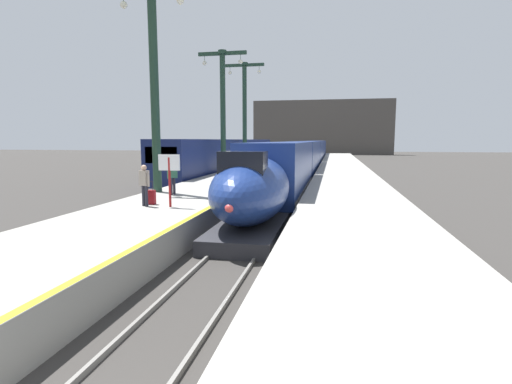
# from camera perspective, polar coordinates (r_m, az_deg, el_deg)

# --- Properties ---
(platform_left) EXTENTS (4.80, 110.00, 1.05)m
(platform_left) POSITION_cam_1_polar(r_m,az_deg,el_deg) (28.08, -3.61, 1.00)
(platform_left) COLOR gray
(platform_left) RESTS_ON ground
(platform_right) EXTENTS (4.80, 110.00, 1.05)m
(platform_right) POSITION_cam_1_polar(r_m,az_deg,el_deg) (27.18, 13.14, 0.60)
(platform_right) COLOR gray
(platform_right) RESTS_ON ground
(platform_left_safety_stripe) EXTENTS (0.20, 107.80, 0.01)m
(platform_left_safety_stripe) POSITION_cam_1_polar(r_m,az_deg,el_deg) (27.54, 0.97, 1.99)
(platform_left_safety_stripe) COLOR yellow
(platform_left_safety_stripe) RESTS_ON platform_left
(rail_main_left) EXTENTS (0.08, 110.00, 0.12)m
(rail_main_left) POSITION_cam_1_polar(r_m,az_deg,el_deg) (30.19, 3.80, 0.57)
(rail_main_left) COLOR slate
(rail_main_left) RESTS_ON ground
(rail_main_right) EXTENTS (0.08, 110.00, 0.12)m
(rail_main_right) POSITION_cam_1_polar(r_m,az_deg,el_deg) (30.04, 6.64, 0.50)
(rail_main_right) COLOR slate
(rail_main_right) RESTS_ON ground
(rail_secondary_left) EXTENTS (0.08, 110.00, 0.12)m
(rail_secondary_left) POSITION_cam_1_polar(r_m,az_deg,el_deg) (32.24, -10.63, 0.90)
(rail_secondary_left) COLOR slate
(rail_secondary_left) RESTS_ON ground
(rail_secondary_right) EXTENTS (0.08, 110.00, 0.12)m
(rail_secondary_right) POSITION_cam_1_polar(r_m,az_deg,el_deg) (31.71, -8.11, 0.85)
(rail_secondary_right) COLOR slate
(rail_secondary_right) RESTS_ON ground
(highspeed_train_main) EXTENTS (2.92, 75.54, 3.60)m
(highspeed_train_main) POSITION_cam_1_polar(r_m,az_deg,el_deg) (48.40, 7.54, 5.43)
(highspeed_train_main) COLOR navy
(highspeed_train_main) RESTS_ON ground
(regional_train_adjacent) EXTENTS (2.85, 36.60, 3.80)m
(regional_train_adjacent) POSITION_cam_1_polar(r_m,az_deg,el_deg) (43.81, -3.64, 5.46)
(regional_train_adjacent) COLOR #141E4C
(regional_train_adjacent) RESTS_ON ground
(station_column_mid) EXTENTS (4.00, 0.68, 10.34)m
(station_column_mid) POSITION_cam_1_polar(r_m,az_deg,el_deg) (21.22, -14.66, 16.69)
(station_column_mid) COLOR #1E3828
(station_column_mid) RESTS_ON platform_left
(station_column_far) EXTENTS (4.00, 0.68, 9.85)m
(station_column_far) POSITION_cam_1_polar(r_m,az_deg,el_deg) (32.88, -4.86, 13.12)
(station_column_far) COLOR #1E3828
(station_column_far) RESTS_ON platform_left
(station_column_distant) EXTENTS (4.00, 0.68, 10.39)m
(station_column_distant) POSITION_cam_1_polar(r_m,az_deg,el_deg) (40.66, -1.67, 12.48)
(station_column_distant) COLOR #1E3828
(station_column_distant) RESTS_ON platform_left
(passenger_near_edge) EXTENTS (0.54, 0.34, 1.69)m
(passenger_near_edge) POSITION_cam_1_polar(r_m,az_deg,el_deg) (16.53, -15.95, 1.39)
(passenger_near_edge) COLOR #23232D
(passenger_near_edge) RESTS_ON platform_left
(passenger_mid_platform) EXTENTS (0.40, 0.48, 1.69)m
(passenger_mid_platform) POSITION_cam_1_polar(r_m,az_deg,el_deg) (19.62, -12.09, 2.45)
(passenger_mid_platform) COLOR #23232D
(passenger_mid_platform) RESTS_ON platform_left
(passenger_far_waiting) EXTENTS (0.57, 0.22, 1.69)m
(passenger_far_waiting) POSITION_cam_1_polar(r_m,az_deg,el_deg) (25.06, -3.19, 3.69)
(passenger_far_waiting) COLOR #23232D
(passenger_far_waiting) RESTS_ON platform_left
(rolling_suitcase) EXTENTS (0.40, 0.22, 0.98)m
(rolling_suitcase) POSITION_cam_1_polar(r_m,az_deg,el_deg) (17.02, -15.12, -0.73)
(rolling_suitcase) COLOR maroon
(rolling_suitcase) RESTS_ON platform_left
(departure_info_board) EXTENTS (0.90, 0.10, 2.12)m
(departure_info_board) POSITION_cam_1_polar(r_m,az_deg,el_deg) (16.03, -12.52, 3.18)
(departure_info_board) COLOR maroon
(departure_info_board) RESTS_ON platform_left
(terminus_back_wall) EXTENTS (36.00, 2.00, 14.00)m
(terminus_back_wall) POSITION_cam_1_polar(r_m,az_deg,el_deg) (104.32, 9.59, 9.27)
(terminus_back_wall) COLOR #4C4742
(terminus_back_wall) RESTS_ON ground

